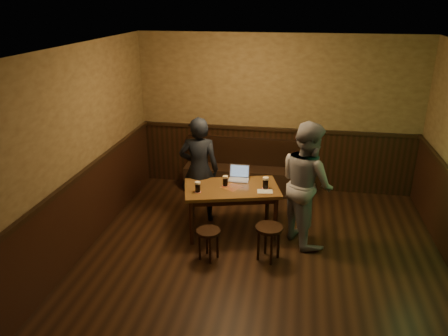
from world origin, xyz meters
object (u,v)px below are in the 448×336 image
bench (245,174)px  pint_mid (225,181)px  stool_left (208,236)px  stool_right (269,233)px  pint_right (266,183)px  person_suit (199,170)px  pint_left (198,187)px  laptop (239,176)px  person_grey (307,183)px  pub_table (232,193)px

bench → pint_mid: 1.63m
stool_left → stool_right: 0.81m
bench → pint_right: bench is taller
stool_left → person_suit: (-0.38, 1.12, 0.50)m
pint_left → pint_mid: size_ratio=1.00×
stool_left → pint_mid: 0.95m
laptop → person_grey: bearing=-19.9°
pint_right → person_suit: bearing=165.1°
pint_right → stool_right: bearing=-80.3°
stool_right → pint_left: size_ratio=3.11×
stool_left → stool_right: bearing=9.3°
pub_table → pint_left: (-0.45, -0.25, 0.18)m
laptop → stool_right: bearing=-61.0°
pint_left → laptop: (0.52, 0.57, -0.02)m
pint_right → person_grey: (0.59, -0.09, 0.08)m
pub_table → person_suit: (-0.56, 0.32, 0.21)m
pint_mid → bench: bearing=86.3°
stool_left → laptop: bearing=77.2°
bench → person_suit: size_ratio=1.30×
pub_table → laptop: 0.35m
stool_left → pint_right: size_ratio=2.51×
pub_table → pint_mid: bearing=149.1°
pint_left → pint_right: 0.99m
pint_mid → laptop: (0.16, 0.28, -0.02)m
pub_table → stool_right: size_ratio=3.08×
person_grey → pint_right: bearing=50.1°
bench → stool_left: size_ratio=5.02×
pub_table → pint_right: bearing=-10.3°
pint_left → pub_table: bearing=29.4°
pub_table → person_suit: size_ratio=0.91×
pint_mid → person_suit: bearing=147.5°
pub_table → stool_right: pub_table is taller
bench → pub_table: bearing=-90.0°
pint_right → laptop: (-0.43, 0.27, -0.03)m
stool_right → pint_left: (-1.07, 0.41, 0.42)m
stool_right → pint_mid: 1.08m
laptop → person_grey: size_ratio=0.17×
laptop → person_grey: (1.02, -0.36, 0.11)m
stool_right → pint_right: (-0.12, 0.71, 0.43)m
pint_mid → laptop: 0.33m
pint_left → person_grey: (1.53, 0.21, 0.08)m
pub_table → pint_left: size_ratio=9.58×
pint_left → pint_right: size_ratio=0.92×
pint_right → person_suit: person_suit is taller
pint_left → person_suit: bearing=100.9°
pint_right → laptop: size_ratio=0.57×
laptop → person_suit: 0.63m
bench → pint_mid: size_ratio=13.69×
bench → pint_left: size_ratio=13.74×
pub_table → stool_left: bearing=-118.3°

